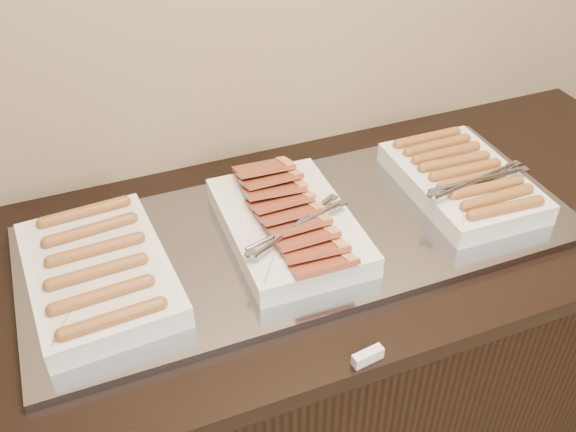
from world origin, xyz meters
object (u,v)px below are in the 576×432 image
(dish_center, at_px, (289,223))
(dish_right, at_px, (463,180))
(warming_tray, at_px, (303,234))
(dish_left, at_px, (99,271))
(counter, at_px, (296,369))

(dish_center, distance_m, dish_right, 0.44)
(warming_tray, relative_size, dish_center, 2.92)
(dish_left, bearing_deg, dish_right, -3.94)
(warming_tray, distance_m, dish_left, 0.44)
(counter, distance_m, warming_tray, 0.46)
(counter, xyz_separation_m, dish_left, (-0.42, 0.00, 0.50))
(dish_center, xyz_separation_m, dish_right, (0.44, -0.00, -0.00))
(dish_left, height_order, dish_center, dish_center)
(warming_tray, xyz_separation_m, dish_center, (-0.04, -0.00, 0.04))
(dish_center, bearing_deg, dish_right, 1.31)
(counter, height_order, dish_left, dish_left)
(counter, distance_m, dish_center, 0.50)
(dish_right, bearing_deg, dish_left, -179.12)
(dish_right, bearing_deg, warming_tray, -179.39)
(warming_tray, bearing_deg, dish_center, -174.54)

